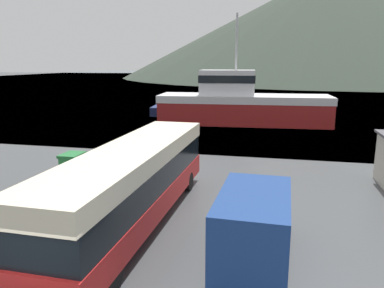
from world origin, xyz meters
The scene contains 8 objects.
water_surface centered at (0.00, 138.64, 0.00)m, with size 240.00×240.00×0.00m, color slate.
hill_backdrop centered at (26.69, 166.58, 22.03)m, with size 174.16×174.16×44.06m, color #333D33.
tour_bus centered at (0.04, 7.16, 1.74)m, with size 2.66×12.31×3.07m.
delivery_van centered at (4.75, 4.92, 1.35)m, with size 2.13×5.50×2.57m.
fishing_boat centered at (1.76, 32.54, 2.11)m, with size 17.41×5.98×10.86m.
storage_bin centered at (-5.19, 11.68, 0.74)m, with size 1.01×1.32×1.44m.
small_boat centered at (-8.16, 38.93, 0.52)m, with size 3.23×7.98×1.03m.
mooring_bollard centered at (-3.59, 16.96, 0.44)m, with size 0.34×0.34×0.82m.
Camera 1 is at (5.18, -5.65, 6.17)m, focal length 35.00 mm.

